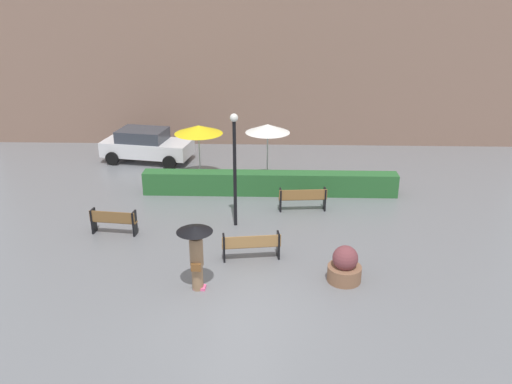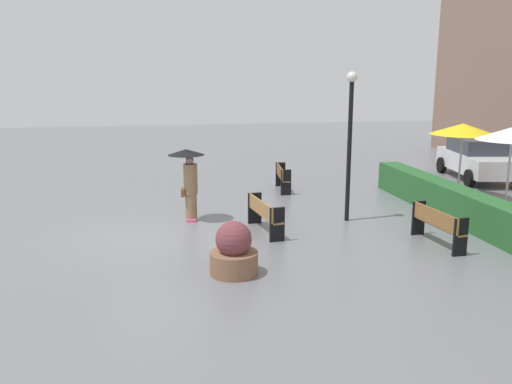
{
  "view_description": "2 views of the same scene",
  "coord_description": "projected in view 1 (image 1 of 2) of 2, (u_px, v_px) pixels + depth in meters",
  "views": [
    {
      "loc": [
        0.92,
        -11.91,
        8.23
      ],
      "look_at": [
        0.41,
        4.62,
        1.59
      ],
      "focal_mm": 37.4,
      "sensor_mm": 36.0,
      "label": 1
    },
    {
      "loc": [
        13.22,
        0.23,
        4.01
      ],
      "look_at": [
        -0.42,
        2.82,
        0.91
      ],
      "focal_mm": 37.14,
      "sensor_mm": 36.0,
      "label": 2
    }
  ],
  "objects": [
    {
      "name": "pedestrian_with_umbrella",
      "position": [
        196.0,
        248.0,
        14.67
      ],
      "size": [
        1.0,
        1.0,
        2.02
      ],
      "color": "#8C6B4C",
      "rests_on": "ground"
    },
    {
      "name": "parked_car",
      "position": [
        146.0,
        145.0,
        25.55
      ],
      "size": [
        4.44,
        2.55,
        1.57
      ],
      "color": "silver",
      "rests_on": "ground"
    },
    {
      "name": "patio_umbrella_white",
      "position": [
        268.0,
        129.0,
        22.03
      ],
      "size": [
        1.86,
        1.86,
        2.64
      ],
      "color": "silver",
      "rests_on": "ground"
    },
    {
      "name": "planter_pot",
      "position": [
        345.0,
        266.0,
        15.44
      ],
      "size": [
        0.99,
        0.99,
        1.11
      ],
      "color": "brown",
      "rests_on": "ground"
    },
    {
      "name": "building_facade",
      "position": [
        255.0,
        31.0,
        26.83
      ],
      "size": [
        28.0,
        1.2,
        11.52
      ],
      "primitive_type": "cube",
      "color": "#846656",
      "rests_on": "ground"
    },
    {
      "name": "bench_back_row",
      "position": [
        303.0,
        198.0,
        20.12
      ],
      "size": [
        1.83,
        0.49,
        0.88
      ],
      "color": "olive",
      "rests_on": "ground"
    },
    {
      "name": "hedge_strip",
      "position": [
        270.0,
        183.0,
        21.73
      ],
      "size": [
        10.32,
        0.7,
        0.93
      ],
      "primitive_type": "cube",
      "color": "#28602D",
      "rests_on": "ground"
    },
    {
      "name": "bench_mid_center",
      "position": [
        251.0,
        245.0,
        16.61
      ],
      "size": [
        1.86,
        0.62,
        0.86
      ],
      "color": "#9E7242",
      "rests_on": "ground"
    },
    {
      "name": "lamp_post",
      "position": [
        235.0,
        159.0,
        18.22
      ],
      "size": [
        0.28,
        0.28,
        4.07
      ],
      "color": "black",
      "rests_on": "ground"
    },
    {
      "name": "patio_umbrella_yellow",
      "position": [
        198.0,
        130.0,
        22.54
      ],
      "size": [
        2.06,
        2.06,
        2.47
      ],
      "color": "silver",
      "rests_on": "ground"
    },
    {
      "name": "bench_far_left",
      "position": [
        113.0,
        220.0,
        18.27
      ],
      "size": [
        1.62,
        0.51,
        0.88
      ],
      "color": "brown",
      "rests_on": "ground"
    },
    {
      "name": "ground_plane",
      "position": [
        235.0,
        312.0,
        14.13
      ],
      "size": [
        60.0,
        60.0,
        0.0
      ],
      "primitive_type": "plane",
      "color": "slate"
    }
  ]
}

